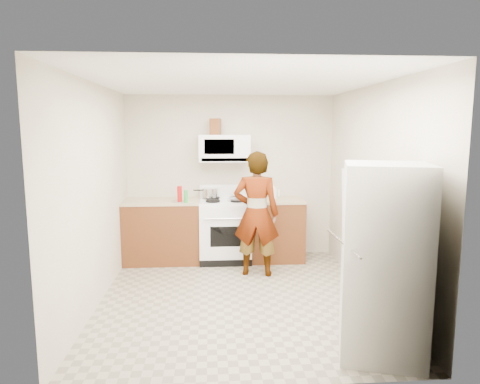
{
  "coord_description": "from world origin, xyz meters",
  "views": [
    {
      "loc": [
        -0.31,
        -4.84,
        1.99
      ],
      "look_at": [
        0.06,
        0.55,
        1.19
      ],
      "focal_mm": 32.0,
      "sensor_mm": 36.0,
      "label": 1
    }
  ],
  "objects": [
    {
      "name": "broom",
      "position": [
        1.5,
        0.79,
        0.74
      ],
      "size": [
        0.18,
        0.3,
        1.46
      ],
      "primitive_type": "cylinder",
      "rotation": [
        0.14,
        -0.14,
        0.28
      ],
      "color": "white",
      "rests_on": "floor"
    },
    {
      "name": "cabinet_left",
      "position": [
        -1.04,
        1.49,
        0.45
      ],
      "size": [
        1.12,
        0.62,
        0.9
      ],
      "primitive_type": "cube",
      "color": "brown",
      "rests_on": "floor"
    },
    {
      "name": "cabinet_right",
      "position": [
        0.68,
        1.49,
        0.45
      ],
      "size": [
        0.8,
        0.62,
        0.9
      ],
      "primitive_type": "cube",
      "color": "brown",
      "rests_on": "floor"
    },
    {
      "name": "counter_left",
      "position": [
        -1.04,
        1.49,
        0.92
      ],
      "size": [
        1.14,
        0.64,
        0.03
      ],
      "primitive_type": "cube",
      "color": "tan",
      "rests_on": "cabinet_left"
    },
    {
      "name": "right_wall",
      "position": [
        1.59,
        0.0,
        1.25
      ],
      "size": [
        0.02,
        3.6,
        2.5
      ],
      "primitive_type": "cube",
      "color": "beige",
      "rests_on": "floor"
    },
    {
      "name": "microwave",
      "position": [
        -0.1,
        1.61,
        1.7
      ],
      "size": [
        0.76,
        0.38,
        0.4
      ],
      "primitive_type": "cube",
      "color": "white",
      "rests_on": "back_wall"
    },
    {
      "name": "bottle_green_cap",
      "position": [
        -0.67,
        1.26,
        1.03
      ],
      "size": [
        0.06,
        0.06,
        0.18
      ],
      "primitive_type": "cylinder",
      "rotation": [
        0.0,
        0.0,
        0.04
      ],
      "color": "green",
      "rests_on": "counter_left"
    },
    {
      "name": "back_wall",
      "position": [
        0.0,
        1.79,
        1.25
      ],
      "size": [
        3.2,
        0.02,
        2.5
      ],
      "primitive_type": "cube",
      "color": "beige",
      "rests_on": "floor"
    },
    {
      "name": "counter_right",
      "position": [
        0.68,
        1.49,
        0.92
      ],
      "size": [
        0.82,
        0.64,
        0.03
      ],
      "primitive_type": "cube",
      "color": "tan",
      "rests_on": "cabinet_right"
    },
    {
      "name": "jug",
      "position": [
        -0.23,
        1.62,
        2.02
      ],
      "size": [
        0.18,
        0.18,
        0.24
      ],
      "primitive_type": "cube",
      "rotation": [
        0.0,
        0.0,
        -0.34
      ],
      "color": "brown",
      "rests_on": "microwave"
    },
    {
      "name": "bottle_hot_sauce",
      "position": [
        -0.77,
        1.38,
        1.01
      ],
      "size": [
        0.05,
        0.05,
        0.14
      ],
      "primitive_type": "cylinder",
      "rotation": [
        0.0,
        0.0,
        -0.11
      ],
      "color": "orange",
      "rests_on": "counter_left"
    },
    {
      "name": "floor",
      "position": [
        0.0,
        0.0,
        0.0
      ],
      "size": [
        3.6,
        3.6,
        0.0
      ],
      "primitive_type": "plane",
      "color": "gray",
      "rests_on": "ground"
    },
    {
      "name": "tray",
      "position": [
        0.07,
        1.37,
        0.96
      ],
      "size": [
        0.28,
        0.22,
        0.05
      ],
      "primitive_type": "cube",
      "rotation": [
        0.0,
        0.0,
        -0.27
      ],
      "color": "white",
      "rests_on": "gas_range"
    },
    {
      "name": "kettle",
      "position": [
        0.64,
        1.58,
        1.02
      ],
      "size": [
        0.17,
        0.17,
        0.16
      ],
      "primitive_type": "cylinder",
      "rotation": [
        0.0,
        0.0,
        0.3
      ],
      "color": "white",
      "rests_on": "counter_right"
    },
    {
      "name": "gas_range",
      "position": [
        -0.1,
        1.48,
        0.49
      ],
      "size": [
        0.76,
        0.65,
        1.13
      ],
      "color": "white",
      "rests_on": "floor"
    },
    {
      "name": "person",
      "position": [
        0.3,
        0.81,
        0.85
      ],
      "size": [
        0.68,
        0.51,
        1.7
      ],
      "primitive_type": "imported",
      "rotation": [
        0.0,
        0.0,
        2.96
      ],
      "color": "tan",
      "rests_on": "floor"
    },
    {
      "name": "pot_lid",
      "position": [
        -0.76,
        1.35,
        0.94
      ],
      "size": [
        0.33,
        0.33,
        0.01
      ],
      "primitive_type": "cylinder",
      "rotation": [
        0.0,
        0.0,
        -0.42
      ],
      "color": "white",
      "rests_on": "counter_left"
    },
    {
      "name": "fridge",
      "position": [
        1.19,
        -1.34,
        0.85
      ],
      "size": [
        0.87,
        0.87,
        1.7
      ],
      "primitive_type": "cube",
      "rotation": [
        0.0,
        0.0,
        -0.28
      ],
      "color": "silver",
      "rests_on": "floor"
    },
    {
      "name": "bottle_spray",
      "position": [
        -0.76,
        1.32,
        1.05
      ],
      "size": [
        0.09,
        0.09,
        0.23
      ],
      "primitive_type": "cylinder",
      "rotation": [
        0.0,
        0.0,
        0.33
      ],
      "color": "#B40D0E",
      "rests_on": "counter_left"
    },
    {
      "name": "saucepan",
      "position": [
        -0.32,
        1.64,
        1.02
      ],
      "size": [
        0.28,
        0.28,
        0.13
      ],
      "primitive_type": "cylinder",
      "rotation": [
        0.0,
        0.0,
        -0.2
      ],
      "color": "#BCBDC1",
      "rests_on": "gas_range"
    }
  ]
}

